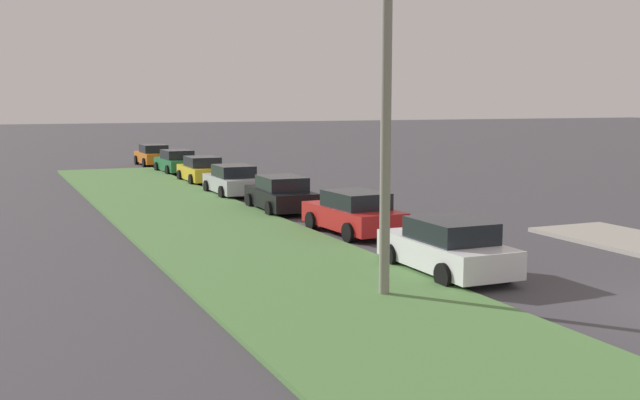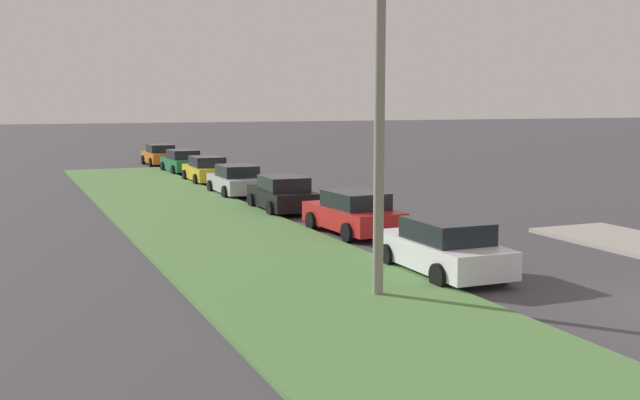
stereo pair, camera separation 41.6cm
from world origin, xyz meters
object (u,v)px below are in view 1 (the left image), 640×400
object	(u,v)px
streetlight	(401,105)
parked_car_white	(447,248)
parked_car_red	(354,213)
parked_car_silver	(233,181)
parked_car_green	(177,162)
parked_car_black	(281,194)
parked_car_orange	(153,155)
parked_car_yellow	(202,170)

from	to	relation	value
streetlight	parked_car_white	bearing A→B (deg)	-56.11
parked_car_red	streetlight	distance (m)	9.30
parked_car_silver	parked_car_green	world-z (taller)	same
parked_car_green	parked_car_red	bearing A→B (deg)	178.82
parked_car_black	parked_car_silver	size ratio (longest dim) A/B	1.01
parked_car_orange	parked_car_yellow	bearing A→B (deg)	179.29
parked_car_silver	streetlight	bearing A→B (deg)	174.08
parked_car_silver	parked_car_orange	distance (m)	18.91
parked_car_black	parked_car_yellow	distance (m)	12.14
parked_car_silver	parked_car_yellow	xyz separation A→B (m)	(6.15, -0.13, 0.00)
parked_car_red	parked_car_black	world-z (taller)	same
parked_car_white	parked_car_black	size ratio (longest dim) A/B	0.99
parked_car_green	parked_car_white	bearing A→B (deg)	177.70
parked_car_green	streetlight	size ratio (longest dim) A/B	0.58
parked_car_black	parked_car_red	bearing A→B (deg)	-174.31
parked_car_white	parked_car_green	size ratio (longest dim) A/B	0.99
parked_car_orange	streetlight	world-z (taller)	streetlight
parked_car_red	parked_car_green	size ratio (longest dim) A/B	1.01
parked_car_white	parked_car_silver	xyz separation A→B (m)	(18.45, 0.08, 0.00)
parked_car_white	parked_car_silver	size ratio (longest dim) A/B	1.00
parked_car_silver	parked_car_orange	xyz separation A→B (m)	(18.91, -0.05, 0.00)
parked_car_silver	parked_car_orange	world-z (taller)	same
parked_car_silver	parked_car_red	bearing A→B (deg)	-176.82
parked_car_yellow	parked_car_orange	distance (m)	12.76
parked_car_white	parked_car_orange	bearing A→B (deg)	0.41
parked_car_yellow	parked_car_orange	size ratio (longest dim) A/B	1.00
parked_car_white	parked_car_orange	size ratio (longest dim) A/B	0.99
parked_car_red	parked_car_yellow	xyz separation A→B (m)	(18.08, 0.45, 0.00)
parked_car_silver	parked_car_yellow	world-z (taller)	same
parked_car_green	parked_car_orange	world-z (taller)	same
parked_car_white	parked_car_red	xyz separation A→B (m)	(6.52, -0.49, 0.00)
parked_car_red	parked_car_yellow	distance (m)	18.08
parked_car_red	streetlight	xyz separation A→B (m)	(-8.07, 2.80, 3.67)
parked_car_yellow	streetlight	world-z (taller)	streetlight
parked_car_black	parked_car_green	world-z (taller)	same
parked_car_white	parked_car_red	size ratio (longest dim) A/B	0.98
parked_car_red	parked_car_orange	distance (m)	30.85
parked_car_black	streetlight	distance (m)	14.68
parked_car_white	parked_car_orange	world-z (taller)	same
parked_car_red	parked_car_yellow	world-z (taller)	same
streetlight	parked_car_yellow	bearing A→B (deg)	-5.12
parked_car_black	streetlight	xyz separation A→B (m)	(-14.01, 2.40, 3.67)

